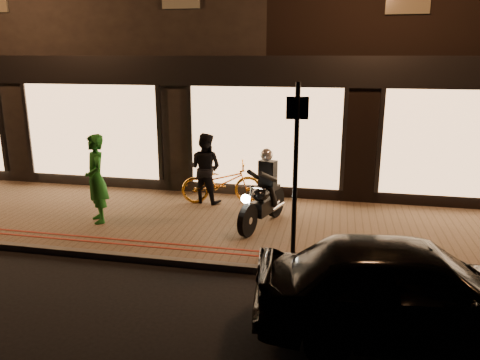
% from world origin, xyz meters
% --- Properties ---
extents(ground, '(90.00, 90.00, 0.00)m').
position_xyz_m(ground, '(0.00, 0.00, 0.00)').
color(ground, black).
rests_on(ground, ground).
extents(sidewalk, '(50.00, 4.00, 0.12)m').
position_xyz_m(sidewalk, '(0.00, 2.00, 0.06)').
color(sidewalk, brown).
rests_on(sidewalk, ground).
extents(kerb_stone, '(50.00, 0.14, 0.12)m').
position_xyz_m(kerb_stone, '(0.00, 0.05, 0.06)').
color(kerb_stone, '#59544C').
rests_on(kerb_stone, ground).
extents(red_kerb_lines, '(50.00, 0.26, 0.01)m').
position_xyz_m(red_kerb_lines, '(0.00, 0.55, 0.12)').
color(red_kerb_lines, maroon).
rests_on(red_kerb_lines, sidewalk).
extents(building_row, '(48.00, 10.11, 8.50)m').
position_xyz_m(building_row, '(-0.00, 8.99, 4.25)').
color(building_row, black).
rests_on(building_row, ground).
extents(motorcycle, '(0.81, 1.89, 1.59)m').
position_xyz_m(motorcycle, '(0.30, 2.00, 0.73)').
color(motorcycle, black).
rests_on(motorcycle, sidewalk).
extents(sign_post, '(0.35, 0.09, 3.00)m').
position_xyz_m(sign_post, '(1.07, 0.35, 1.80)').
color(sign_post, black).
rests_on(sign_post, sidewalk).
extents(bicycle_gold, '(1.99, 1.12, 0.99)m').
position_xyz_m(bicycle_gold, '(-0.91, 3.30, 0.62)').
color(bicycle_gold, orange).
rests_on(bicycle_gold, sidewalk).
extents(person_green, '(0.77, 0.80, 1.85)m').
position_xyz_m(person_green, '(-3.12, 1.51, 1.05)').
color(person_green, '#1D6D20').
rests_on(person_green, sidewalk).
extents(person_dark, '(0.92, 0.79, 1.66)m').
position_xyz_m(person_dark, '(-1.30, 3.27, 0.95)').
color(person_dark, black).
rests_on(person_dark, sidewalk).
extents(parked_car, '(4.07, 1.99, 1.34)m').
position_xyz_m(parked_car, '(2.70, -1.32, 0.67)').
color(parked_car, black).
rests_on(parked_car, ground).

